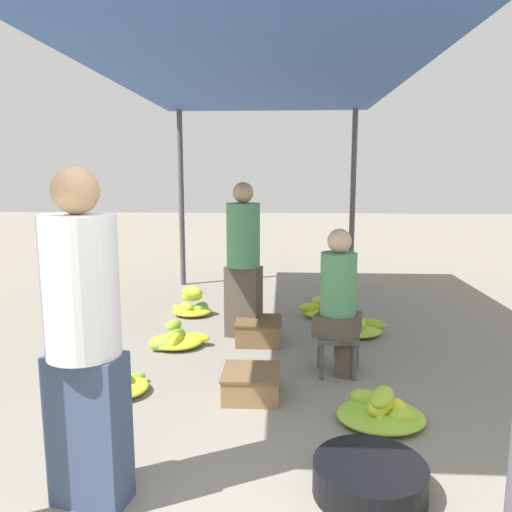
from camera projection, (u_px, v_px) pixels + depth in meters
name	position (u px, v px, depth m)	size (l,w,h in m)	color
canopy_post_back_left	(181.00, 199.00, 7.51)	(0.08, 0.08, 2.62)	#4C4C51
canopy_post_back_right	(353.00, 200.00, 7.37)	(0.08, 0.08, 2.62)	#4C4C51
canopy_tarp	(256.00, 68.00, 4.54)	(2.96, 5.84, 0.04)	#33569E
vendor_foreground	(84.00, 336.00, 2.47)	(0.43, 0.43, 1.73)	#384766
stool	(337.00, 342.00, 4.23)	(0.34, 0.34, 0.35)	#4C4C4C
vendor_seated	(340.00, 301.00, 4.18)	(0.44, 0.44, 1.25)	#4C4238
basin_black	(370.00, 479.00, 2.66)	(0.61, 0.61, 0.18)	black
banana_pile_left_0	(112.00, 384.00, 3.91)	(0.60, 0.53, 0.23)	#8CBC33
banana_pile_left_1	(177.00, 340.00, 4.92)	(0.60, 0.46, 0.26)	#7EB735
banana_pile_left_2	(192.00, 306.00, 6.03)	(0.54, 0.43, 0.36)	#7BB636
banana_pile_right_0	(382.00, 411.00, 3.43)	(0.60, 0.55, 0.24)	yellow
banana_pile_right_1	(334.00, 299.00, 6.59)	(0.48, 0.53, 0.17)	yellow
banana_pile_right_2	(320.00, 310.00, 5.96)	(0.53, 0.47, 0.22)	#CAD528
banana_pile_right_3	(355.00, 326.00, 5.33)	(0.63, 0.56, 0.21)	yellow
crate_near	(251.00, 383.00, 3.82)	(0.44, 0.44, 0.21)	olive
crate_mid	(259.00, 331.00, 5.06)	(0.46, 0.46, 0.24)	brown
shopper_walking_mid	(243.00, 258.00, 5.12)	(0.43, 0.43, 1.61)	#4C4238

